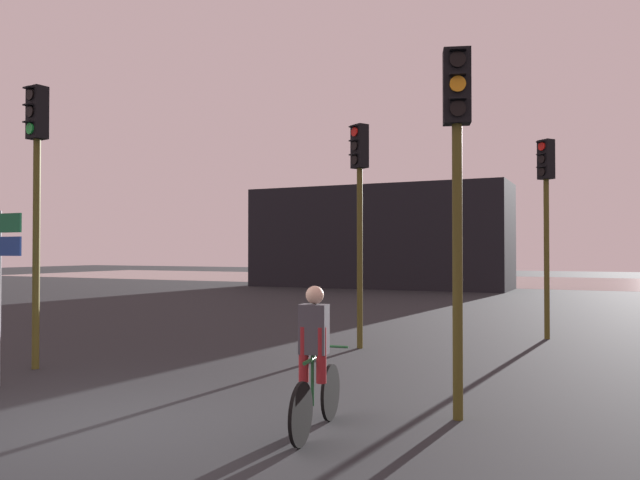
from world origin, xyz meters
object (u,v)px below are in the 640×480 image
at_px(traffic_light_far_right, 546,201).
at_px(traffic_light_near_left, 37,173).
at_px(cyclist, 315,359).
at_px(traffic_light_center, 359,193).
at_px(distant_building, 377,237).
at_px(traffic_light_near_right, 457,161).

distance_m(traffic_light_far_right, traffic_light_near_left, 10.61).
distance_m(traffic_light_far_right, cyclist, 9.29).
bearing_deg(traffic_light_far_right, traffic_light_near_left, 83.36).
relative_size(traffic_light_near_left, traffic_light_center, 1.04).
distance_m(distant_building, cyclist, 27.53).
relative_size(distant_building, traffic_light_near_left, 2.93).
bearing_deg(traffic_light_near_left, traffic_light_center, -124.94).
height_order(distant_building, traffic_light_near_left, distant_building).
relative_size(distant_building, traffic_light_near_right, 3.19).
distance_m(distant_building, traffic_light_far_right, 20.05).
xyz_separation_m(traffic_light_far_right, traffic_light_center, (-3.37, -3.04, 0.05)).
distance_m(distant_building, traffic_light_near_right, 26.74).
distance_m(traffic_light_far_right, traffic_light_near_right, 7.61).
bearing_deg(cyclist, traffic_light_near_right, 36.69).
height_order(traffic_light_near_left, traffic_light_center, traffic_light_near_left).
bearing_deg(traffic_light_center, traffic_light_far_right, -107.36).
bearing_deg(traffic_light_far_right, cyclist, 118.30).
bearing_deg(distant_building, cyclist, -71.67).
bearing_deg(distant_building, traffic_light_center, -71.23).
relative_size(distant_building, traffic_light_center, 3.06).
distance_m(traffic_light_near_left, cyclist, 6.58).
distance_m(traffic_light_center, cyclist, 6.51).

